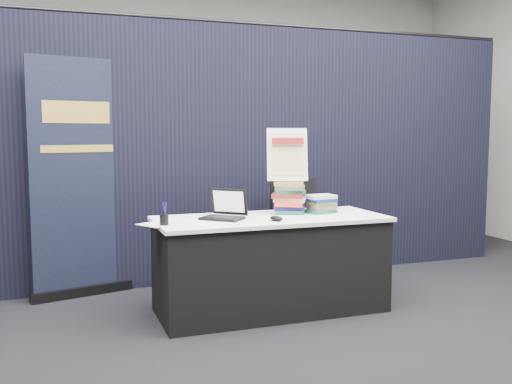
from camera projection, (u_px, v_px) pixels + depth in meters
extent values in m
plane|color=black|center=(299.00, 333.00, 4.01)|extent=(8.00, 8.00, 0.00)
cube|color=#A7A59E|center=(177.00, 106.00, 7.57)|extent=(8.00, 0.02, 3.50)
cube|color=black|center=(231.00, 154.00, 5.38)|extent=(6.00, 0.08, 2.40)
cube|color=black|center=(271.00, 266.00, 4.48)|extent=(1.76, 0.71, 0.72)
cube|color=silver|center=(271.00, 219.00, 4.45)|extent=(1.80, 0.75, 0.03)
cube|color=black|center=(222.00, 218.00, 4.29)|extent=(0.36, 0.35, 0.02)
cube|color=black|center=(218.00, 202.00, 4.38)|extent=(0.26, 0.24, 0.21)
cube|color=silver|center=(218.00, 202.00, 4.37)|extent=(0.21, 0.20, 0.16)
ellipsoid|color=black|center=(276.00, 218.00, 4.24)|extent=(0.11, 0.14, 0.04)
cube|color=silver|center=(163.00, 223.00, 4.12)|extent=(0.40, 0.36, 0.00)
cube|color=white|center=(213.00, 224.00, 4.10)|extent=(0.33, 0.31, 0.00)
cube|color=white|center=(200.00, 222.00, 4.20)|extent=(0.29, 0.24, 0.00)
cylinder|color=black|center=(164.00, 220.00, 4.03)|extent=(0.08, 0.08, 0.08)
cube|color=#185C57|center=(288.00, 211.00, 4.63)|extent=(0.29, 0.27, 0.03)
cube|color=#181356|center=(288.00, 207.00, 4.63)|extent=(0.29, 0.27, 0.03)
cube|color=#F05221|center=(288.00, 204.00, 4.63)|extent=(0.29, 0.27, 0.03)
cube|color=beige|center=(288.00, 200.00, 4.62)|extent=(0.29, 0.27, 0.03)
cube|color=maroon|center=(288.00, 196.00, 4.62)|extent=(0.29, 0.27, 0.03)
cube|color=#1B6539|center=(289.00, 192.00, 4.62)|extent=(0.29, 0.27, 0.03)
cube|color=#56565B|center=(289.00, 188.00, 4.61)|extent=(0.29, 0.27, 0.03)
cube|color=#AF9546|center=(289.00, 184.00, 4.61)|extent=(0.29, 0.27, 0.03)
cube|color=#1B6539|center=(321.00, 211.00, 4.67)|extent=(0.24, 0.20, 0.03)
cube|color=#56565B|center=(321.00, 207.00, 4.66)|extent=(0.24, 0.20, 0.03)
cube|color=#AF9546|center=(321.00, 204.00, 4.66)|extent=(0.24, 0.20, 0.03)
cube|color=navy|center=(321.00, 200.00, 4.66)|extent=(0.24, 0.20, 0.03)
cube|color=beige|center=(321.00, 196.00, 4.66)|extent=(0.24, 0.20, 0.03)
cube|color=black|center=(289.00, 180.00, 4.59)|extent=(0.21, 0.08, 0.02)
cylinder|color=black|center=(275.00, 164.00, 4.63)|extent=(0.04, 0.11, 0.31)
cylinder|color=black|center=(295.00, 163.00, 4.69)|extent=(0.04, 0.11, 0.31)
cube|color=white|center=(287.00, 154.00, 4.61)|extent=(0.35, 0.22, 0.42)
cube|color=#CCC77F|center=(288.00, 154.00, 4.61)|extent=(0.28, 0.17, 0.34)
cube|color=maroon|center=(288.00, 141.00, 4.59)|extent=(0.25, 0.09, 0.05)
cube|color=black|center=(83.00, 291.00, 4.92)|extent=(0.86, 0.31, 0.08)
cube|color=black|center=(79.00, 179.00, 4.84)|extent=(0.80, 0.23, 2.03)
cube|color=gold|center=(77.00, 112.00, 4.77)|extent=(0.54, 0.14, 0.18)
cube|color=gold|center=(78.00, 149.00, 4.80)|extent=(0.59, 0.15, 0.06)
cylinder|color=black|center=(289.00, 268.00, 4.91)|extent=(0.02, 0.02, 0.48)
cylinder|color=black|center=(333.00, 265.00, 5.06)|extent=(0.02, 0.02, 0.48)
cylinder|color=black|center=(271.00, 258.00, 5.31)|extent=(0.02, 0.02, 0.48)
cylinder|color=black|center=(313.00, 255.00, 5.45)|extent=(0.02, 0.02, 0.48)
cube|color=black|center=(302.00, 233.00, 5.16)|extent=(0.54, 0.54, 0.04)
cube|color=black|center=(293.00, 187.00, 5.31)|extent=(0.42, 0.13, 0.17)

